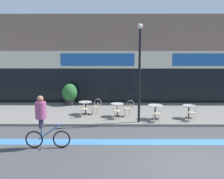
{
  "coord_description": "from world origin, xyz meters",
  "views": [
    {
      "loc": [
        -2.69,
        -8.05,
        3.69
      ],
      "look_at": [
        -2.8,
        6.71,
        1.53
      ],
      "focal_mm": 42.0,
      "sensor_mm": 36.0,
      "label": 1
    }
  ],
  "objects_px": {
    "cafe_chair_0_near": "(84,108)",
    "cafe_chair_3_near": "(192,111)",
    "bistro_table_2": "(155,109)",
    "cafe_chair_2_near": "(157,112)",
    "cyclist_0": "(43,118)",
    "bistro_table_1": "(117,107)",
    "planter_pot": "(70,94)",
    "cafe_chair_0_side": "(96,105)",
    "lamp_post": "(140,66)",
    "cafe_chair_1_side": "(129,107)",
    "bistro_table_3": "(189,109)",
    "bistro_table_0": "(85,105)",
    "cafe_chair_1_near": "(117,110)"
  },
  "relations": [
    {
      "from": "bistro_table_3",
      "to": "cafe_chair_1_side",
      "type": "relative_size",
      "value": 0.78
    },
    {
      "from": "cyclist_0",
      "to": "cafe_chair_1_near",
      "type": "bearing_deg",
      "value": 51.36
    },
    {
      "from": "cafe_chair_0_near",
      "to": "cyclist_0",
      "type": "relative_size",
      "value": 0.44
    },
    {
      "from": "bistro_table_2",
      "to": "cyclist_0",
      "type": "xyz_separation_m",
      "value": [
        -4.89,
        -3.91,
        0.5
      ]
    },
    {
      "from": "lamp_post",
      "to": "cafe_chair_0_side",
      "type": "bearing_deg",
      "value": 144.23
    },
    {
      "from": "bistro_table_0",
      "to": "lamp_post",
      "type": "xyz_separation_m",
      "value": [
        2.9,
        -1.64,
        2.32
      ]
    },
    {
      "from": "bistro_table_0",
      "to": "cafe_chair_3_near",
      "type": "height_order",
      "value": "cafe_chair_3_near"
    },
    {
      "from": "cafe_chair_0_side",
      "to": "cafe_chair_3_near",
      "type": "bearing_deg",
      "value": 167.97
    },
    {
      "from": "bistro_table_2",
      "to": "cyclist_0",
      "type": "bearing_deg",
      "value": -141.37
    },
    {
      "from": "bistro_table_1",
      "to": "bistro_table_2",
      "type": "height_order",
      "value": "bistro_table_2"
    },
    {
      "from": "bistro_table_2",
      "to": "cafe_chair_2_near",
      "type": "relative_size",
      "value": 0.87
    },
    {
      "from": "cafe_chair_1_near",
      "to": "planter_pot",
      "type": "distance_m",
      "value": 4.9
    },
    {
      "from": "cafe_chair_1_near",
      "to": "bistro_table_1",
      "type": "bearing_deg",
      "value": 0.61
    },
    {
      "from": "cafe_chair_2_near",
      "to": "cyclist_0",
      "type": "bearing_deg",
      "value": 122.09
    },
    {
      "from": "bistro_table_0",
      "to": "bistro_table_1",
      "type": "height_order",
      "value": "bistro_table_0"
    },
    {
      "from": "bistro_table_0",
      "to": "bistro_table_2",
      "type": "xyz_separation_m",
      "value": [
        3.82,
        -1.05,
        0.02
      ]
    },
    {
      "from": "cafe_chair_0_side",
      "to": "planter_pot",
      "type": "distance_m",
      "value": 3.31
    },
    {
      "from": "bistro_table_0",
      "to": "bistro_table_3",
      "type": "xyz_separation_m",
      "value": [
        5.65,
        -0.84,
        -0.02
      ]
    },
    {
      "from": "cafe_chair_1_near",
      "to": "cyclist_0",
      "type": "relative_size",
      "value": 0.44
    },
    {
      "from": "bistro_table_1",
      "to": "cafe_chair_3_near",
      "type": "relative_size",
      "value": 0.8
    },
    {
      "from": "cafe_chair_0_near",
      "to": "cafe_chair_1_side",
      "type": "height_order",
      "value": "same"
    },
    {
      "from": "bistro_table_0",
      "to": "cafe_chair_0_side",
      "type": "distance_m",
      "value": 0.63
    },
    {
      "from": "bistro_table_0",
      "to": "lamp_post",
      "type": "relative_size",
      "value": 0.15
    },
    {
      "from": "bistro_table_0",
      "to": "cafe_chair_3_near",
      "type": "xyz_separation_m",
      "value": [
        5.65,
        -1.47,
        -0.01
      ]
    },
    {
      "from": "cafe_chair_0_side",
      "to": "bistro_table_3",
      "type": "bearing_deg",
      "value": 174.71
    },
    {
      "from": "cafe_chair_0_side",
      "to": "lamp_post",
      "type": "xyz_separation_m",
      "value": [
        2.27,
        -1.64,
        2.33
      ]
    },
    {
      "from": "bistro_table_3",
      "to": "cafe_chair_3_near",
      "type": "relative_size",
      "value": 0.78
    },
    {
      "from": "bistro_table_2",
      "to": "cafe_chair_0_near",
      "type": "height_order",
      "value": "cafe_chair_0_near"
    },
    {
      "from": "cafe_chair_1_near",
      "to": "cafe_chair_1_side",
      "type": "height_order",
      "value": "same"
    },
    {
      "from": "lamp_post",
      "to": "bistro_table_2",
      "type": "bearing_deg",
      "value": 32.84
    },
    {
      "from": "bistro_table_3",
      "to": "cafe_chair_0_near",
      "type": "distance_m",
      "value": 5.64
    },
    {
      "from": "cafe_chair_0_near",
      "to": "planter_pot",
      "type": "distance_m",
      "value": 3.54
    },
    {
      "from": "bistro_table_0",
      "to": "cafe_chair_1_near",
      "type": "height_order",
      "value": "cafe_chair_1_near"
    },
    {
      "from": "cafe_chair_0_near",
      "to": "cafe_chair_3_near",
      "type": "distance_m",
      "value": 5.71
    },
    {
      "from": "planter_pot",
      "to": "cafe_chair_0_near",
      "type": "bearing_deg",
      "value": -67.81
    },
    {
      "from": "bistro_table_1",
      "to": "cafe_chair_1_near",
      "type": "height_order",
      "value": "cafe_chair_1_near"
    },
    {
      "from": "bistro_table_0",
      "to": "cafe_chair_1_near",
      "type": "relative_size",
      "value": 0.83
    },
    {
      "from": "cafe_chair_0_near",
      "to": "cyclist_0",
      "type": "xyz_separation_m",
      "value": [
        -1.08,
        -4.33,
        0.53
      ]
    },
    {
      "from": "cafe_chair_1_side",
      "to": "cyclist_0",
      "type": "height_order",
      "value": "cyclist_0"
    },
    {
      "from": "bistro_table_3",
      "to": "cafe_chair_1_near",
      "type": "distance_m",
      "value": 3.84
    },
    {
      "from": "cafe_chair_1_side",
      "to": "lamp_post",
      "type": "bearing_deg",
      "value": 103.26
    },
    {
      "from": "bistro_table_2",
      "to": "cafe_chair_0_side",
      "type": "distance_m",
      "value": 3.36
    },
    {
      "from": "bistro_table_1",
      "to": "planter_pot",
      "type": "height_order",
      "value": "planter_pot"
    },
    {
      "from": "bistro_table_1",
      "to": "cafe_chair_3_near",
      "type": "distance_m",
      "value": 3.97
    },
    {
      "from": "bistro_table_2",
      "to": "cafe_chair_2_near",
      "type": "distance_m",
      "value": 0.63
    },
    {
      "from": "cafe_chair_0_near",
      "to": "cafe_chair_2_near",
      "type": "bearing_deg",
      "value": -109.42
    },
    {
      "from": "cyclist_0",
      "to": "bistro_table_0",
      "type": "bearing_deg",
      "value": 75.93
    },
    {
      "from": "cafe_chair_1_side",
      "to": "planter_pot",
      "type": "distance_m",
      "value": 4.89
    },
    {
      "from": "bistro_table_1",
      "to": "planter_pot",
      "type": "bearing_deg",
      "value": 135.17
    },
    {
      "from": "cafe_chair_2_near",
      "to": "lamp_post",
      "type": "relative_size",
      "value": 0.18
    }
  ]
}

